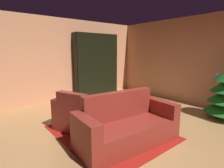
% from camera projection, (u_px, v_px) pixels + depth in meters
% --- Properties ---
extents(ground_plane, '(7.53, 7.53, 0.00)m').
position_uv_depth(ground_plane, '(124.00, 132.00, 3.69)').
color(ground_plane, '#B2824E').
extents(wall_back, '(6.39, 0.06, 2.68)m').
position_uv_depth(wall_back, '(200.00, 61.00, 5.37)').
color(wall_back, tan).
rests_on(wall_back, ground).
extents(wall_left, '(0.06, 6.26, 2.68)m').
position_uv_depth(wall_left, '(58.00, 60.00, 5.86)').
color(wall_left, tan).
rests_on(wall_left, ground).
extents(area_rug, '(2.30, 1.90, 0.01)m').
position_uv_depth(area_rug, '(110.00, 132.00, 3.69)').
color(area_rug, maroon).
rests_on(area_rug, ground).
extents(bookshelf_unit, '(0.35, 1.70, 2.25)m').
position_uv_depth(bookshelf_unit, '(99.00, 66.00, 6.61)').
color(bookshelf_unit, black).
rests_on(bookshelf_unit, ground).
extents(armchair_red, '(1.21, 1.03, 0.85)m').
position_uv_depth(armchair_red, '(81.00, 115.00, 3.78)').
color(armchair_red, maroon).
rests_on(armchair_red, ground).
extents(couch_red, '(0.94, 1.93, 0.90)m').
position_uv_depth(couch_red, '(127.00, 126.00, 3.24)').
color(couch_red, maroon).
rests_on(couch_red, ground).
extents(coffee_table, '(0.76, 0.76, 0.41)m').
position_uv_depth(coffee_table, '(113.00, 112.00, 3.76)').
color(coffee_table, black).
rests_on(coffee_table, ground).
extents(book_stack_on_table, '(0.23, 0.18, 0.14)m').
position_uv_depth(book_stack_on_table, '(113.00, 108.00, 3.69)').
color(book_stack_on_table, '#E4CA50').
rests_on(book_stack_on_table, coffee_table).
extents(bottle_on_table, '(0.07, 0.07, 0.25)m').
position_uv_depth(bottle_on_table, '(123.00, 106.00, 3.77)').
color(bottle_on_table, '#13521E').
rests_on(bottle_on_table, coffee_table).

